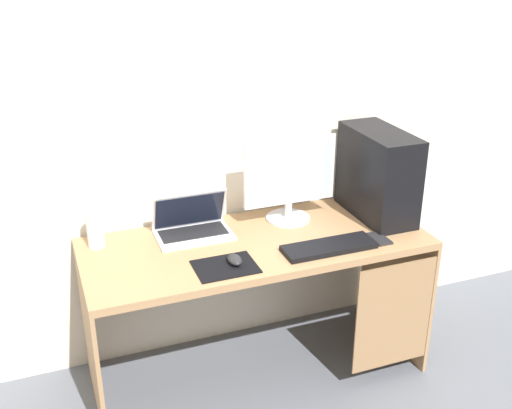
% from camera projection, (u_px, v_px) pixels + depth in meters
% --- Properties ---
extents(ground_plane, '(8.00, 8.00, 0.00)m').
position_uv_depth(ground_plane, '(256.00, 369.00, 3.08)').
color(ground_plane, slate).
extents(wall_back, '(4.00, 0.05, 2.60)m').
position_uv_depth(wall_back, '(229.00, 97.00, 2.87)').
color(wall_back, beige).
rests_on(wall_back, ground_plane).
extents(desk, '(1.57, 0.64, 0.72)m').
position_uv_depth(desk, '(261.00, 267.00, 2.84)').
color(desk, '#A37A51').
rests_on(desk, ground_plane).
extents(pc_tower, '(0.21, 0.46, 0.43)m').
position_uv_depth(pc_tower, '(378.00, 174.00, 2.97)').
color(pc_tower, black).
rests_on(pc_tower, desk).
extents(monitor, '(0.46, 0.22, 0.41)m').
position_uv_depth(monitor, '(290.00, 180.00, 2.92)').
color(monitor, silver).
rests_on(monitor, desk).
extents(laptop, '(0.35, 0.22, 0.20)m').
position_uv_depth(laptop, '(192.00, 226.00, 2.84)').
color(laptop, silver).
rests_on(laptop, desk).
extents(speaker, '(0.07, 0.07, 0.18)m').
position_uv_depth(speaker, '(95.00, 228.00, 2.71)').
color(speaker, white).
rests_on(speaker, desk).
extents(keyboard, '(0.42, 0.14, 0.02)m').
position_uv_depth(keyboard, '(329.00, 247.00, 2.71)').
color(keyboard, black).
rests_on(keyboard, desk).
extents(mousepad, '(0.26, 0.20, 0.00)m').
position_uv_depth(mousepad, '(225.00, 267.00, 2.57)').
color(mousepad, black).
rests_on(mousepad, desk).
extents(mouse_left, '(0.06, 0.10, 0.03)m').
position_uv_depth(mouse_left, '(235.00, 260.00, 2.58)').
color(mouse_left, '#232326').
rests_on(mouse_left, mousepad).
extents(cell_phone, '(0.07, 0.13, 0.01)m').
position_uv_depth(cell_phone, '(379.00, 239.00, 2.80)').
color(cell_phone, '#232326').
rests_on(cell_phone, desk).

